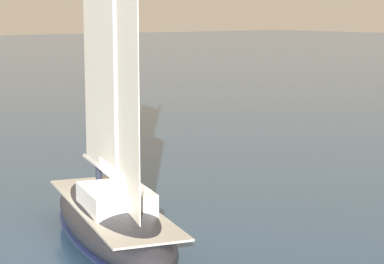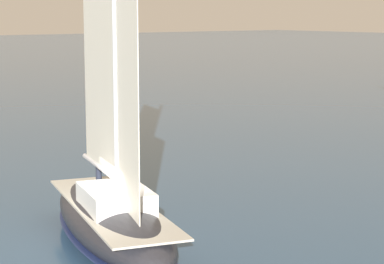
{
  "view_description": "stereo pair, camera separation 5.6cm",
  "coord_description": "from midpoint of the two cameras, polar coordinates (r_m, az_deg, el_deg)",
  "views": [
    {
      "loc": [
        18.41,
        -11.27,
        6.89
      ],
      "look_at": [
        0.0,
        3.0,
        3.16
      ],
      "focal_mm": 70.0,
      "sensor_mm": 36.0,
      "label": 1
    },
    {
      "loc": [
        18.45,
        -11.23,
        6.89
      ],
      "look_at": [
        0.0,
        3.0,
        3.16
      ],
      "focal_mm": 70.0,
      "sensor_mm": 36.0,
      "label": 2
    }
  ],
  "objects": [
    {
      "name": "ground_plane",
      "position": [
        22.67,
        -6.15,
        -8.65
      ],
      "size": [
        400.0,
        400.0,
        0.0
      ],
      "primitive_type": "plane",
      "color": "#2D4C6B"
    },
    {
      "name": "sailboat_main",
      "position": [
        22.37,
        -6.18,
        -6.2
      ],
      "size": [
        9.47,
        5.02,
        12.53
      ],
      "color": "#232328",
      "rests_on": "ground"
    }
  ]
}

